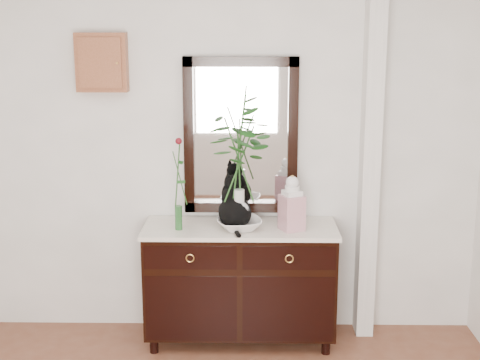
{
  "coord_description": "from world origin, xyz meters",
  "views": [
    {
      "loc": [
        0.17,
        -2.67,
        2.19
      ],
      "look_at": [
        0.1,
        1.63,
        1.2
      ],
      "focal_mm": 50.0,
      "sensor_mm": 36.0,
      "label": 1
    }
  ],
  "objects_px": {
    "lotus_bowl": "(239,224)",
    "ginger_jar": "(292,202)",
    "cat": "(235,202)",
    "sideboard": "(240,278)"
  },
  "relations": [
    {
      "from": "sideboard",
      "to": "lotus_bowl",
      "type": "bearing_deg",
      "value": -94.37
    },
    {
      "from": "lotus_bowl",
      "to": "sideboard",
      "type": "bearing_deg",
      "value": 85.63
    },
    {
      "from": "cat",
      "to": "sideboard",
      "type": "bearing_deg",
      "value": 24.04
    },
    {
      "from": "cat",
      "to": "ginger_jar",
      "type": "relative_size",
      "value": 0.95
    },
    {
      "from": "sideboard",
      "to": "cat",
      "type": "height_order",
      "value": "cat"
    },
    {
      "from": "sideboard",
      "to": "ginger_jar",
      "type": "distance_m",
      "value": 0.67
    },
    {
      "from": "lotus_bowl",
      "to": "ginger_jar",
      "type": "bearing_deg",
      "value": 0.65
    },
    {
      "from": "cat",
      "to": "ginger_jar",
      "type": "bearing_deg",
      "value": -19.23
    },
    {
      "from": "sideboard",
      "to": "cat",
      "type": "relative_size",
      "value": 3.68
    },
    {
      "from": "lotus_bowl",
      "to": "ginger_jar",
      "type": "distance_m",
      "value": 0.39
    }
  ]
}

